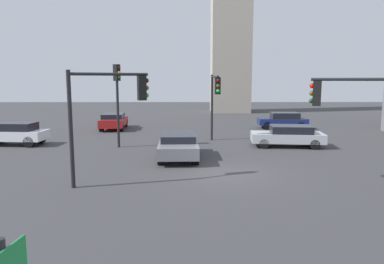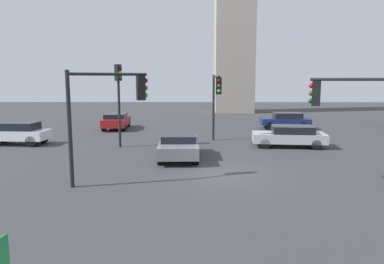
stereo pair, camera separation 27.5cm
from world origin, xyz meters
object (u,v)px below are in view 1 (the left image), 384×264
at_px(traffic_light_0, 117,90).
at_px(car_2, 283,120).
at_px(car_4, 114,121).
at_px(traffic_light_2, 215,93).
at_px(traffic_light_3, 109,102).
at_px(car_0, 288,135).
at_px(car_1, 15,133).
at_px(traffic_light_1, 355,106).
at_px(car_3, 178,145).

xyz_separation_m(traffic_light_0, car_2, (12.55, 8.72, -2.83)).
bearing_deg(car_4, traffic_light_2, -136.58).
distance_m(traffic_light_3, car_0, 12.69).
height_order(traffic_light_0, traffic_light_2, traffic_light_0).
bearing_deg(car_0, car_1, 3.79).
bearing_deg(traffic_light_3, traffic_light_2, 38.48).
distance_m(traffic_light_3, car_4, 16.95).
xyz_separation_m(traffic_light_2, car_4, (-8.14, 7.60, -2.60)).
height_order(traffic_light_1, car_0, traffic_light_1).
relative_size(traffic_light_2, car_3, 0.99).
height_order(car_0, car_1, car_1).
relative_size(traffic_light_3, car_0, 0.98).
bearing_deg(car_1, car_3, 164.02).
height_order(traffic_light_1, car_2, traffic_light_1).
height_order(traffic_light_0, car_2, traffic_light_0).
bearing_deg(traffic_light_2, car_2, 138.75).
relative_size(car_1, car_4, 0.92).
relative_size(traffic_light_2, car_0, 0.98).
distance_m(traffic_light_1, car_0, 8.88).
relative_size(traffic_light_0, car_0, 1.11).
distance_m(traffic_light_1, traffic_light_2, 10.37).
relative_size(car_1, car_2, 0.98).
xyz_separation_m(car_1, car_3, (10.70, -3.94, -0.06)).
height_order(traffic_light_1, car_3, traffic_light_1).
distance_m(traffic_light_1, traffic_light_3, 9.56).
height_order(traffic_light_3, car_3, traffic_light_3).
relative_size(traffic_light_2, car_4, 1.02).
xyz_separation_m(car_2, car_4, (-14.64, -0.30, -0.01)).
distance_m(car_0, car_1, 17.55).
bearing_deg(car_0, traffic_light_2, -2.45).
distance_m(traffic_light_0, car_1, 7.45).
bearing_deg(traffic_light_0, car_0, 35.35).
bearing_deg(car_2, car_4, 3.44).
distance_m(traffic_light_2, car_1, 13.16).
relative_size(traffic_light_1, traffic_light_2, 1.00).
distance_m(traffic_light_2, traffic_light_3, 10.02).
bearing_deg(traffic_light_1, car_4, -32.35).
relative_size(car_0, car_1, 1.13).
distance_m(traffic_light_0, car_4, 9.13).
relative_size(traffic_light_0, car_1, 1.25).
bearing_deg(traffic_light_1, traffic_light_2, -42.47).
relative_size(traffic_light_0, car_2, 1.22).
xyz_separation_m(traffic_light_3, car_3, (2.56, 4.83, -2.59)).
height_order(car_0, car_2, car_2).
bearing_deg(car_2, traffic_light_2, 52.82).
distance_m(traffic_light_3, car_3, 6.05).
bearing_deg(traffic_light_0, traffic_light_3, -46.34).
relative_size(car_1, car_3, 0.90).
distance_m(traffic_light_2, car_0, 5.36).
xyz_separation_m(traffic_light_1, traffic_light_3, (-9.55, 0.40, 0.11)).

